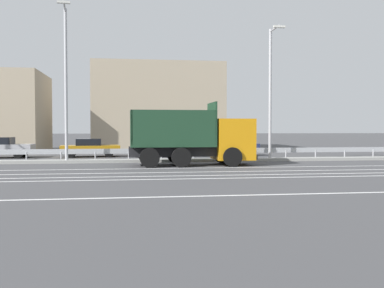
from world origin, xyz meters
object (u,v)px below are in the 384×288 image
at_px(parked_car_2, 1,147).
at_px(parked_car_5, 228,147).
at_px(median_road_sign, 246,140).
at_px(street_lamp_2, 271,88).
at_px(parked_car_4, 158,147).
at_px(street_lamp_1, 66,77).
at_px(dump_truck, 207,142).
at_px(parked_car_3, 90,148).

distance_m(parked_car_2, parked_car_5, 16.14).
distance_m(median_road_sign, parked_car_2, 16.93).
height_order(street_lamp_2, parked_car_4, street_lamp_2).
distance_m(median_road_sign, street_lamp_1, 11.49).
relative_size(dump_truck, parked_car_2, 1.61).
xyz_separation_m(dump_truck, street_lamp_2, (4.50, 2.57, 3.27)).
xyz_separation_m(median_road_sign, street_lamp_1, (-10.88, -0.36, 3.68)).
height_order(street_lamp_2, parked_car_3, street_lamp_2).
bearing_deg(parked_car_3, street_lamp_1, -12.60).
bearing_deg(parked_car_5, dump_truck, -23.01).
bearing_deg(parked_car_3, median_road_sign, 56.53).
bearing_deg(dump_truck, parked_car_2, -121.67).
relative_size(dump_truck, parked_car_3, 1.62).
xyz_separation_m(median_road_sign, parked_car_4, (-5.16, 4.95, -0.68)).
height_order(street_lamp_2, parked_car_2, street_lamp_2).
bearing_deg(parked_car_4, dump_truck, -162.91).
height_order(dump_truck, parked_car_5, dump_truck).
bearing_deg(parked_car_2, street_lamp_2, 73.18).
relative_size(parked_car_2, parked_car_4, 1.10).
bearing_deg(parked_car_3, parked_car_5, 84.86).
bearing_deg(dump_truck, median_road_sign, 132.50).
bearing_deg(street_lamp_1, parked_car_5, 27.96).
xyz_separation_m(street_lamp_1, parked_car_5, (10.94, 5.81, -4.34)).
xyz_separation_m(parked_car_2, parked_car_5, (16.14, 0.18, -0.04)).
relative_size(median_road_sign, parked_car_3, 0.58).
bearing_deg(parked_car_5, street_lamp_2, 12.21).
distance_m(parked_car_3, parked_car_5, 10.10).
distance_m(dump_truck, parked_car_5, 8.71).
xyz_separation_m(dump_truck, street_lamp_1, (-7.96, 2.36, 3.72)).
relative_size(parked_car_3, parked_car_4, 1.09).
relative_size(parked_car_2, parked_car_3, 1.01).
distance_m(dump_truck, street_lamp_2, 6.12).
height_order(median_road_sign, street_lamp_2, street_lamp_2).
distance_m(street_lamp_1, parked_car_2, 8.78).
bearing_deg(street_lamp_1, median_road_sign, 1.90).
relative_size(dump_truck, median_road_sign, 2.79).
relative_size(street_lamp_1, parked_car_5, 2.00).
xyz_separation_m(street_lamp_2, parked_car_2, (-17.66, 5.41, -3.85)).
height_order(dump_truck, median_road_sign, dump_truck).
bearing_deg(parked_car_5, street_lamp_1, -65.00).
height_order(median_road_sign, parked_car_3, median_road_sign).
distance_m(street_lamp_1, parked_car_3, 7.40).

